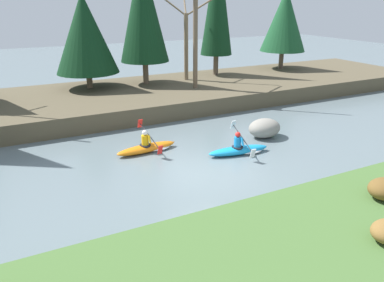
{
  "coord_description": "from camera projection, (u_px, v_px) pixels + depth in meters",
  "views": [
    {
      "loc": [
        -6.09,
        -11.37,
        6.19
      ],
      "look_at": [
        0.53,
        1.91,
        0.55
      ],
      "focal_mm": 35.0,
      "sensor_mm": 36.0,
      "label": 1
    }
  ],
  "objects": [
    {
      "name": "riverbank_near",
      "position": [
        337.0,
        267.0,
        8.58
      ],
      "size": [
        44.0,
        5.87,
        0.87
      ],
      "color": "#476B33",
      "rests_on": "ground"
    },
    {
      "name": "boulder_midstream",
      "position": [
        264.0,
        128.0,
        17.77
      ],
      "size": [
        1.6,
        1.25,
        0.9
      ],
      "color": "gray",
      "rests_on": "ground"
    },
    {
      "name": "riverbank_far",
      "position": [
        122.0,
        99.0,
        22.82
      ],
      "size": [
        44.0,
        8.32,
        0.96
      ],
      "color": "brown",
      "rests_on": "ground"
    },
    {
      "name": "conifer_tree_mid_left",
      "position": [
        85.0,
        33.0,
        22.37
      ],
      "size": [
        3.79,
        3.79,
        5.67
      ],
      "color": "brown",
      "rests_on": "riverbank_far"
    },
    {
      "name": "kayaker_middle",
      "position": [
        149.0,
        147.0,
        16.17
      ],
      "size": [
        2.79,
        2.07,
        1.2
      ],
      "rotation": [
        0.0,
        0.0,
        0.1
      ],
      "color": "orange",
      "rests_on": "ground"
    },
    {
      "name": "conifer_tree_right",
      "position": [
        284.0,
        20.0,
        28.78
      ],
      "size": [
        3.5,
        3.5,
        6.1
      ],
      "color": "brown",
      "rests_on": "riverbank_far"
    },
    {
      "name": "kayaker_lead",
      "position": [
        241.0,
        149.0,
        15.93
      ],
      "size": [
        2.8,
        2.07,
        1.2
      ],
      "rotation": [
        0.0,
        0.0,
        -0.12
      ],
      "color": "#1993D6",
      "rests_on": "ground"
    },
    {
      "name": "bare_tree_mid_upstream",
      "position": [
        195.0,
        27.0,
        22.34
      ],
      "size": [
        4.3,
        4.24,
        7.86
      ],
      "color": "brown",
      "rests_on": "riverbank_far"
    },
    {
      "name": "ground_plane",
      "position": [
        202.0,
        173.0,
        14.26
      ],
      "size": [
        90.0,
        90.0,
        0.0
      ],
      "primitive_type": "plane",
      "color": "slate"
    },
    {
      "name": "bare_tree_mid_downstream",
      "position": [
        186.0,
        39.0,
        25.06
      ],
      "size": [
        3.22,
        3.18,
        5.82
      ],
      "color": "#7A664C",
      "rests_on": "riverbank_far"
    },
    {
      "name": "conifer_tree_centre",
      "position": [
        143.0,
        9.0,
        23.12
      ],
      "size": [
        3.1,
        3.1,
        7.93
      ],
      "color": "brown",
      "rests_on": "riverbank_far"
    }
  ]
}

